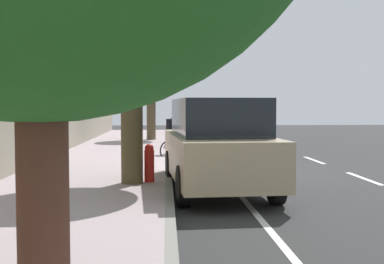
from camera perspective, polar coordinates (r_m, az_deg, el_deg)
name	(u,v)px	position (r m, az deg, el deg)	size (l,w,h in m)	color
ground	(237,171)	(14.08, 5.25, -4.47)	(65.28, 65.28, 0.00)	#2C2C2C
sidewalk	(99,168)	(14.05, -10.71, -4.18)	(3.71, 40.80, 0.17)	#A39195
curb_edge	(168,168)	(13.92, -2.78, -4.20)	(0.16, 40.80, 0.17)	gray
lane_stripe_centre	(335,168)	(15.18, 16.28, -4.02)	(0.14, 40.00, 0.01)	white
lane_stripe_bike_edge	(220,170)	(14.02, 3.26, -4.48)	(0.12, 40.80, 0.01)	white
building_facade	(21,50)	(14.46, -19.25, 9.03)	(0.50, 40.80, 6.78)	gray
parked_sedan_grey_nearest	(186,123)	(30.52, -0.70, 1.01)	(1.86, 4.41, 1.52)	slate
parked_sedan_white_second	(194,131)	(21.24, 0.24, 0.11)	(1.93, 4.45, 1.52)	white
parked_suv_tan_mid	(217,144)	(10.48, 2.90, -1.42)	(2.21, 4.82, 1.99)	tan
bicycle_at_curb	(181,149)	(16.80, -1.24, -2.00)	(1.50, 0.91, 0.74)	black
cyclist_with_backpack	(175,128)	(17.19, -2.03, 0.44)	(0.50, 0.58, 1.73)	#C6B284
street_tree_near_cyclist	(151,79)	(24.50, -4.78, 6.17)	(2.51, 2.51, 4.06)	brown
street_tree_mid_block	(131,36)	(10.75, -7.07, 11.03)	(2.76, 2.76, 4.52)	brown
fire_hydrant	(149,163)	(10.87, -4.98, -3.55)	(0.22, 0.22, 0.84)	red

